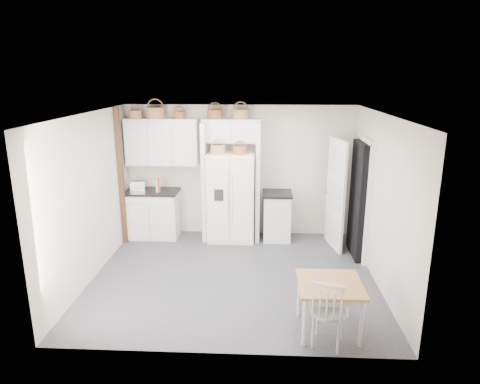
{
  "coord_description": "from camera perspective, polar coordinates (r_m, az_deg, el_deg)",
  "views": [
    {
      "loc": [
        0.42,
        -6.31,
        3.16
      ],
      "look_at": [
        0.08,
        0.4,
        1.31
      ],
      "focal_mm": 32.0,
      "sensor_mm": 36.0,
      "label": 1
    }
  ],
  "objects": [
    {
      "name": "basket_bridge_b",
      "position": [
        8.18,
        0.09,
        10.36
      ],
      "size": [
        0.31,
        0.31,
        0.18
      ],
      "primitive_type": "cylinder",
      "color": "olive",
      "rests_on": "bridge_cabinet"
    },
    {
      "name": "cookbook_cream",
      "position": [
        8.44,
        -10.95,
        0.82
      ],
      "size": [
        0.04,
        0.15,
        0.23
      ],
      "primitive_type": "cube",
      "rotation": [
        0.0,
        0.0,
        0.07
      ],
      "color": "beige",
      "rests_on": "counter_left"
    },
    {
      "name": "counter_left",
      "position": [
        8.59,
        -11.62,
        0.09
      ],
      "size": [
        1.03,
        0.67,
        0.04
      ],
      "primitive_type": "cube",
      "color": "black",
      "rests_on": "base_cab_left"
    },
    {
      "name": "base_cab_left",
      "position": [
        8.72,
        -11.45,
        -2.95
      ],
      "size": [
        0.99,
        0.63,
        0.92
      ],
      "primitive_type": "cube",
      "color": "silver",
      "rests_on": "floor"
    },
    {
      "name": "basket_upper_c",
      "position": [
        8.33,
        -8.09,
        10.13
      ],
      "size": [
        0.23,
        0.23,
        0.13
      ],
      "primitive_type": "cylinder",
      "color": "brown",
      "rests_on": "upper_cabinet"
    },
    {
      "name": "bridge_cabinet",
      "position": [
        8.23,
        -1.12,
        8.18
      ],
      "size": [
        1.12,
        0.34,
        0.45
      ],
      "primitive_type": "cube",
      "color": "silver",
      "rests_on": "wall_back"
    },
    {
      "name": "basket_fridge_a",
      "position": [
        8.02,
        -2.95,
        5.64
      ],
      "size": [
        0.28,
        0.28,
        0.15
      ],
      "primitive_type": "cylinder",
      "color": "olive",
      "rests_on": "refrigerator"
    },
    {
      "name": "trim_post",
      "position": [
        8.31,
        -15.58,
        1.9
      ],
      "size": [
        0.09,
        0.09,
        2.6
      ],
      "primitive_type": "cube",
      "color": "#3E1E12",
      "rests_on": "floor"
    },
    {
      "name": "refrigerator",
      "position": [
        8.31,
        -1.16,
        -0.64
      ],
      "size": [
        0.89,
        0.72,
        1.73
      ],
      "primitive_type": "cube",
      "color": "white",
      "rests_on": "floor"
    },
    {
      "name": "wall_back",
      "position": [
        8.53,
        -0.01,
        2.81
      ],
      "size": [
        4.5,
        0.0,
        4.5
      ],
      "primitive_type": "plane",
      "rotation": [
        1.57,
        0.0,
        0.0
      ],
      "color": "beige",
      "rests_on": "floor"
    },
    {
      "name": "base_cab_right",
      "position": [
        8.46,
        4.93,
        -3.29
      ],
      "size": [
        0.52,
        0.62,
        0.91
      ],
      "primitive_type": "cube",
      "color": "silver",
      "rests_on": "floor"
    },
    {
      "name": "doorway_void",
      "position": [
        7.81,
        15.64,
        -1.04
      ],
      "size": [
        0.18,
        0.85,
        2.05
      ],
      "primitive_type": "cube",
      "color": "black",
      "rests_on": "floor"
    },
    {
      "name": "fridge_panel_right",
      "position": [
        8.26,
        2.38,
        1.31
      ],
      "size": [
        0.08,
        0.6,
        2.3
      ],
      "primitive_type": "cube",
      "color": "silver",
      "rests_on": "floor"
    },
    {
      "name": "basket_upper_b",
      "position": [
        8.42,
        -11.19,
        10.32
      ],
      "size": [
        0.36,
        0.36,
        0.21
      ],
      "primitive_type": "cylinder",
      "color": "olive",
      "rests_on": "upper_cabinet"
    },
    {
      "name": "cookbook_red",
      "position": [
        8.44,
        -10.75,
        0.87
      ],
      "size": [
        0.07,
        0.17,
        0.25
      ],
      "primitive_type": "cube",
      "rotation": [
        0.0,
        0.0,
        0.24
      ],
      "color": "#B62E1A",
      "rests_on": "counter_left"
    },
    {
      "name": "floor",
      "position": [
        7.07,
        -0.84,
        -11.14
      ],
      "size": [
        4.5,
        4.5,
        0.0
      ],
      "primitive_type": "plane",
      "color": "#2B2B2B",
      "rests_on": "ground"
    },
    {
      "name": "basket_fridge_b",
      "position": [
        7.99,
        -0.05,
        5.58
      ],
      "size": [
        0.25,
        0.25,
        0.13
      ],
      "primitive_type": "cylinder",
      "color": "brown",
      "rests_on": "refrigerator"
    },
    {
      "name": "windsor_chair",
      "position": [
        5.38,
        11.72,
        -15.42
      ],
      "size": [
        0.52,
        0.49,
        0.87
      ],
      "primitive_type": "cube",
      "rotation": [
        0.0,
        0.0,
        -0.31
      ],
      "color": "silver",
      "rests_on": "floor"
    },
    {
      "name": "dining_table",
      "position": [
        5.69,
        11.74,
        -14.75
      ],
      "size": [
        0.8,
        0.8,
        0.66
      ],
      "primitive_type": "cube",
      "rotation": [
        0.0,
        0.0,
        0.01
      ],
      "color": "olive",
      "rests_on": "floor"
    },
    {
      "name": "wall_right",
      "position": [
        6.83,
        18.31,
        -1.2
      ],
      "size": [
        0.0,
        4.0,
        4.0
      ],
      "primitive_type": "plane",
      "rotation": [
        1.57,
        0.0,
        -1.57
      ],
      "color": "beige",
      "rests_on": "floor"
    },
    {
      "name": "fridge_panel_left",
      "position": [
        8.33,
        -4.65,
        1.4
      ],
      "size": [
        0.08,
        0.6,
        2.3
      ],
      "primitive_type": "cube",
      "color": "silver",
      "rests_on": "floor"
    },
    {
      "name": "toaster",
      "position": [
        8.58,
        -13.46,
        0.78
      ],
      "size": [
        0.3,
        0.19,
        0.19
      ],
      "primitive_type": "cube",
      "rotation": [
        0.0,
        0.0,
        0.12
      ],
      "color": "silver",
      "rests_on": "counter_left"
    },
    {
      "name": "counter_right",
      "position": [
        8.32,
        5.01,
        -0.2
      ],
      "size": [
        0.56,
        0.66,
        0.04
      ],
      "primitive_type": "cube",
      "color": "black",
      "rests_on": "base_cab_right"
    },
    {
      "name": "door_slab",
      "position": [
        8.06,
        12.64,
        -0.34
      ],
      "size": [
        0.21,
        0.79,
        2.05
      ],
      "primitive_type": "cube",
      "rotation": [
        0.0,
        0.0,
        -1.36
      ],
      "color": "white",
      "rests_on": "floor"
    },
    {
      "name": "basket_upper_a",
      "position": [
        8.52,
        -13.77,
        10.02
      ],
      "size": [
        0.26,
        0.26,
        0.15
      ],
      "primitive_type": "cylinder",
      "color": "olive",
      "rests_on": "upper_cabinet"
    },
    {
      "name": "basket_bridge_a",
      "position": [
        8.22,
        -3.36,
        10.32
      ],
      "size": [
        0.3,
        0.3,
        0.17
      ],
      "primitive_type": "cylinder",
      "color": "brown",
      "rests_on": "bridge_cabinet"
    },
    {
      "name": "wall_left",
      "position": [
        7.1,
        -19.31,
        -0.67
      ],
      "size": [
        0.0,
        4.0,
        4.0
      ],
      "primitive_type": "plane",
      "rotation": [
        1.57,
        0.0,
        1.57
      ],
      "color": "beige",
      "rests_on": "floor"
    },
    {
      "name": "ceiling",
      "position": [
        6.35,
        -0.94,
        10.34
      ],
      "size": [
        4.5,
        4.5,
        0.0
      ],
      "primitive_type": "plane",
      "color": "white",
      "rests_on": "wall_back"
    },
    {
      "name": "upper_cabinet",
      "position": [
        8.46,
        -10.33,
        6.6
      ],
      "size": [
        1.4,
        0.34,
        0.9
      ],
      "primitive_type": "cube",
      "color": "silver",
      "rests_on": "wall_back"
    }
  ]
}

